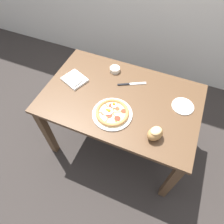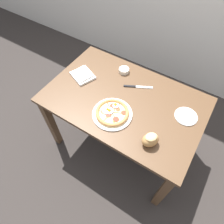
{
  "view_description": "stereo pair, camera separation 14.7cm",
  "coord_description": "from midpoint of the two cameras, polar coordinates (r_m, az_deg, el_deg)",
  "views": [
    {
      "loc": [
        0.33,
        -0.97,
        1.96
      ],
      "look_at": [
        -0.0,
        -0.18,
        0.76
      ],
      "focal_mm": 32.0,
      "sensor_mm": 36.0,
      "label": 1
    },
    {
      "loc": [
        0.46,
        -0.9,
        1.96
      ],
      "look_at": [
        -0.0,
        -0.18,
        0.76
      ],
      "focal_mm": 32.0,
      "sensor_mm": 36.0,
      "label": 2
    }
  ],
  "objects": [
    {
      "name": "ground_plane",
      "position": [
        2.21,
        4.51,
        -8.51
      ],
      "size": [
        12.0,
        12.0,
        0.0
      ],
      "primitive_type": "plane",
      "color": "#2D2826"
    },
    {
      "name": "dining_table",
      "position": [
        1.68,
        5.88,
        1.29
      ],
      "size": [
        1.25,
        0.81,
        0.73
      ],
      "color": "#513823",
      "rests_on": "ground_plane"
    },
    {
      "name": "pizza",
      "position": [
        1.48,
        2.82,
        -0.41
      ],
      "size": [
        0.3,
        0.3,
        0.05
      ],
      "color": "white",
      "rests_on": "dining_table"
    },
    {
      "name": "ramekin_bowl",
      "position": [
        1.79,
        5.84,
        11.64
      ],
      "size": [
        0.09,
        0.09,
        0.04
      ],
      "color": "silver",
      "rests_on": "dining_table"
    },
    {
      "name": "napkin_folded",
      "position": [
        1.75,
        -5.98,
        10.37
      ],
      "size": [
        0.23,
        0.22,
        0.04
      ],
      "rotation": [
        0.0,
        0.0,
        -0.39
      ],
      "color": "white",
      "rests_on": "dining_table"
    },
    {
      "name": "bread_piece_near",
      "position": [
        1.36,
        14.0,
        -7.9
      ],
      "size": [
        0.14,
        0.15,
        0.11
      ],
      "rotation": [
        0.0,
        0.0,
        0.92
      ],
      "color": "#B27F47",
      "rests_on": "dining_table"
    },
    {
      "name": "knife_main",
      "position": [
        1.69,
        9.86,
        6.97
      ],
      "size": [
        0.22,
        0.13,
        0.01
      ],
      "rotation": [
        0.0,
        0.0,
        0.49
      ],
      "color": "silver",
      "rests_on": "dining_table"
    },
    {
      "name": "side_saucer",
      "position": [
        1.6,
        22.87,
        -1.33
      ],
      "size": [
        0.17,
        0.17,
        0.01
      ],
      "color": "white",
      "rests_on": "dining_table"
    }
  ]
}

